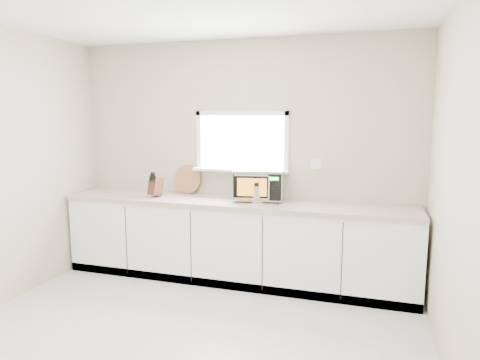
% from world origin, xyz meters
% --- Properties ---
extents(ground, '(4.00, 4.00, 0.00)m').
position_xyz_m(ground, '(0.00, 0.00, 0.00)').
color(ground, beige).
rests_on(ground, ground).
extents(back_wall, '(4.00, 0.17, 2.70)m').
position_xyz_m(back_wall, '(0.00, 2.00, 1.36)').
color(back_wall, '#BAB194').
rests_on(back_wall, ground).
extents(cabinets, '(3.92, 0.60, 0.88)m').
position_xyz_m(cabinets, '(0.00, 1.70, 0.44)').
color(cabinets, white).
rests_on(cabinets, ground).
extents(countertop, '(3.92, 0.64, 0.04)m').
position_xyz_m(countertop, '(0.00, 1.69, 0.90)').
color(countertop, '#BBAC9A').
rests_on(countertop, cabinets).
extents(microwave, '(0.59, 0.50, 0.34)m').
position_xyz_m(microwave, '(0.25, 1.81, 1.10)').
color(microwave, black).
rests_on(microwave, countertop).
extents(knife_block, '(0.13, 0.22, 0.30)m').
position_xyz_m(knife_block, '(-0.93, 1.63, 1.05)').
color(knife_block, '#452618').
rests_on(knife_block, countertop).
extents(cutting_board, '(0.34, 0.08, 0.34)m').
position_xyz_m(cutting_board, '(-0.67, 1.94, 1.09)').
color(cutting_board, '#996A3B').
rests_on(cutting_board, countertop).
extents(coffee_grinder, '(0.14, 0.14, 0.23)m').
position_xyz_m(coffee_grinder, '(0.27, 1.66, 1.03)').
color(coffee_grinder, '#B2B4BA').
rests_on(coffee_grinder, countertop).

